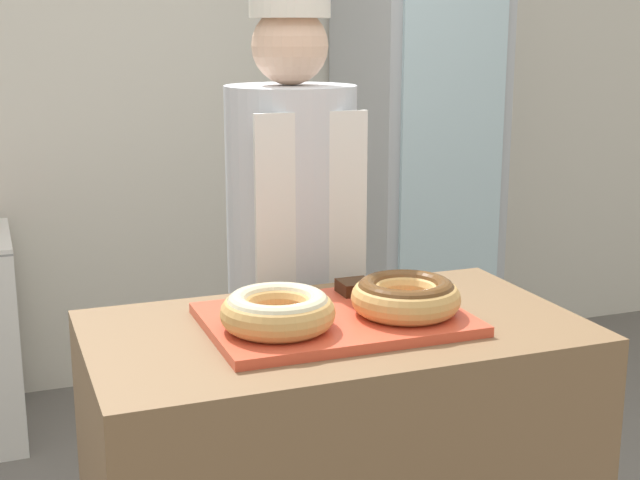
{
  "coord_description": "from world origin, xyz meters",
  "views": [
    {
      "loc": [
        -0.73,
        -1.83,
        1.58
      ],
      "look_at": [
        0.0,
        0.1,
        1.09
      ],
      "focal_mm": 50.0,
      "sensor_mm": 36.0,
      "label": 1
    }
  ],
  "objects": [
    {
      "name": "donut_light_glaze",
      "position": [
        -0.16,
        -0.05,
        0.98
      ],
      "size": [
        0.26,
        0.26,
        0.08
      ],
      "color": "tan",
      "rests_on": "serving_tray"
    },
    {
      "name": "beverage_fridge",
      "position": [
        1.07,
        1.73,
        1.0
      ],
      "size": [
        0.57,
        0.68,
        2.0
      ],
      "color": "#ADB2B7",
      "rests_on": "ground_plane"
    },
    {
      "name": "brownie_back_left",
      "position": [
        -0.11,
        0.14,
        0.95
      ],
      "size": [
        0.08,
        0.08,
        0.03
      ],
      "color": "#382111",
      "rests_on": "serving_tray"
    },
    {
      "name": "serving_tray",
      "position": [
        0.0,
        0.0,
        0.92
      ],
      "size": [
        0.6,
        0.42,
        0.02
      ],
      "color": "#D84C33",
      "rests_on": "display_counter"
    },
    {
      "name": "donut_chocolate_glaze",
      "position": [
        0.16,
        -0.05,
        0.98
      ],
      "size": [
        0.26,
        0.26,
        0.08
      ],
      "color": "tan",
      "rests_on": "serving_tray"
    },
    {
      "name": "wall_back",
      "position": [
        0.0,
        2.13,
        1.35
      ],
      "size": [
        8.0,
        0.06,
        2.7
      ],
      "color": "silver",
      "rests_on": "ground_plane"
    },
    {
      "name": "brownie_back_right",
      "position": [
        0.11,
        0.14,
        0.95
      ],
      "size": [
        0.08,
        0.08,
        0.03
      ],
      "color": "#382111",
      "rests_on": "serving_tray"
    },
    {
      "name": "baker_person",
      "position": [
        0.1,
        0.61,
        0.89
      ],
      "size": [
        0.38,
        0.38,
        1.68
      ],
      "color": "#4C4C51",
      "rests_on": "ground_plane"
    }
  ]
}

